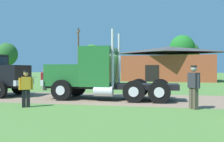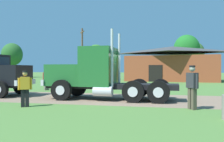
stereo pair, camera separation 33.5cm
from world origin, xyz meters
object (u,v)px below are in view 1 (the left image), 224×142
object	(u,v)px
shed_building	(168,64)
visitor_by_barrel	(194,85)
truck_foreground_white	(95,75)
utility_pole_near	(78,52)
visitor_far_side	(44,78)
visitor_walking_mid	(26,88)

from	to	relation	value
shed_building	visitor_by_barrel	bearing A→B (deg)	-88.87
truck_foreground_white	utility_pole_near	bearing A→B (deg)	111.16
visitor_by_barrel	utility_pole_near	world-z (taller)	utility_pole_near
truck_foreground_white	visitor_by_barrel	world-z (taller)	truck_foreground_white
visitor_by_barrel	utility_pole_near	size ratio (longest dim) A/B	0.22
visitor_far_side	truck_foreground_white	bearing A→B (deg)	-40.83
visitor_walking_mid	utility_pole_near	xyz separation A→B (m)	(-7.41, 28.43, 3.50)
utility_pole_near	shed_building	bearing A→B (deg)	-6.55
visitor_walking_mid	visitor_by_barrel	world-z (taller)	visitor_by_barrel
visitor_by_barrel	visitor_far_side	world-z (taller)	visitor_by_barrel
truck_foreground_white	visitor_by_barrel	distance (m)	5.71
visitor_by_barrel	visitor_far_side	xyz separation A→B (m)	(-10.50, 7.41, -0.09)
visitor_by_barrel	shed_building	xyz separation A→B (m)	(-0.51, 25.89, 1.33)
visitor_walking_mid	visitor_far_side	world-z (taller)	visitor_far_side
visitor_far_side	utility_pole_near	distance (m)	20.80
truck_foreground_white	utility_pole_near	world-z (taller)	utility_pole_near
shed_building	utility_pole_near	world-z (taller)	utility_pole_near
truck_foreground_white	shed_building	world-z (taller)	shed_building
visitor_walking_mid	utility_pole_near	bearing A→B (deg)	104.61
visitor_far_side	visitor_by_barrel	bearing A→B (deg)	-35.22
visitor_by_barrel	shed_building	distance (m)	25.93
visitor_by_barrel	utility_pole_near	xyz separation A→B (m)	(-14.64, 27.51, 3.34)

